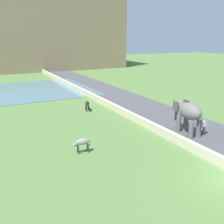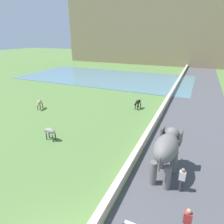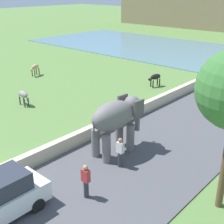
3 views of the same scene
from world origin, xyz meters
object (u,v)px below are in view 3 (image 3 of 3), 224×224
Objects in this scene: person_trailing at (86,181)px; cow_tan at (35,68)px; cow_grey at (23,95)px; elephant at (116,118)px; person_beside_elephant at (120,152)px; cow_black at (155,77)px.

cow_tan is (-17.91, 10.00, -0.04)m from person_trailing.
person_trailing is at bearing -21.24° from cow_grey.
elephant is 1.91m from person_beside_elephant.
cow_grey is (-9.92, 0.70, -1.20)m from elephant.
cow_black is at bearing 114.89° from elephant.
person_beside_elephant is 1.00× the size of person_trailing.
cow_black is (-6.36, 12.28, -0.04)m from person_beside_elephant.
cow_grey is at bearing -113.93° from cow_black.
elephant is 2.16× the size of person_beside_elephant.
elephant is at bearing -4.04° from cow_grey.
cow_tan is at bearing -155.45° from cow_black.
cow_grey is at bearing 171.21° from person_beside_elephant.
elephant reaches higher than cow_black.
cow_grey is (-11.05, 1.71, -0.04)m from person_beside_elephant.
person_beside_elephant is at bearing -22.53° from cow_tan.
person_beside_elephant is 11.18m from cow_grey.
cow_tan is 0.99× the size of cow_black.
cow_black is (11.06, 5.05, 0.00)m from cow_tan.
person_beside_elephant is 18.86m from cow_tan.
person_beside_elephant is 2.82m from person_trailing.
cow_grey is (-11.54, 4.48, -0.04)m from person_trailing.
person_trailing is 1.15× the size of cow_grey.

